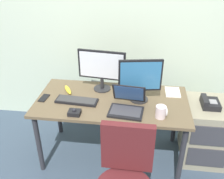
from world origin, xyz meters
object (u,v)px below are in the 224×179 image
object	(u,v)px
monitor_main	(102,68)
trackball_mouse	(74,112)
desk_phone	(210,103)
paper_notepad	(173,92)
keyboard	(77,101)
banana	(68,90)
coffee_mug	(161,112)
cell_phone	(44,98)
laptop	(127,105)
file_cabinet	(204,131)
monitor_side	(140,78)

from	to	relation	value
monitor_main	trackball_mouse	xyz separation A→B (m)	(-0.17, -0.50, -0.23)
monitor_main	trackball_mouse	distance (m)	0.57
desk_phone	monitor_main	xyz separation A→B (m)	(-1.09, 0.11, 0.27)
paper_notepad	keyboard	bearing A→B (deg)	-162.37
banana	desk_phone	bearing A→B (deg)	-0.57
coffee_mug	cell_phone	size ratio (longest dim) A/B	0.79
laptop	trackball_mouse	xyz separation A→B (m)	(-0.46, -0.14, -0.03)
file_cabinet	banana	distance (m)	1.50
file_cabinet	banana	world-z (taller)	banana
file_cabinet	laptop	bearing A→B (deg)	-161.97
keyboard	paper_notepad	distance (m)	0.99
monitor_side	keyboard	world-z (taller)	monitor_side
coffee_mug	cell_phone	xyz separation A→B (m)	(-1.14, 0.18, -0.05)
keyboard	laptop	xyz separation A→B (m)	(0.50, -0.07, 0.04)
desk_phone	banana	distance (m)	1.44
cell_phone	file_cabinet	bearing A→B (deg)	11.51
file_cabinet	keyboard	distance (m)	1.37
monitor_main	banana	size ratio (longest dim) A/B	2.59
keyboard	coffee_mug	xyz separation A→B (m)	(0.80, -0.16, 0.04)
desk_phone	monitor_side	xyz separation A→B (m)	(-0.69, -0.06, 0.26)
laptop	monitor_side	bearing A→B (deg)	60.62
desk_phone	laptop	bearing A→B (deg)	-162.86
keyboard	cell_phone	world-z (taller)	keyboard
monitor_side	coffee_mug	world-z (taller)	monitor_side
monitor_main	trackball_mouse	size ratio (longest dim) A/B	4.47
monitor_main	paper_notepad	xyz separation A→B (m)	(0.74, 0.02, -0.24)
trackball_mouse	coffee_mug	distance (m)	0.77
file_cabinet	banana	size ratio (longest dim) A/B	3.42
file_cabinet	banana	bearing A→B (deg)	-179.91
laptop	coffee_mug	bearing A→B (deg)	-15.59
desk_phone	banana	bearing A→B (deg)	179.43
laptop	paper_notepad	distance (m)	0.58
keyboard	paper_notepad	size ratio (longest dim) A/B	2.01
monitor_main	keyboard	distance (m)	0.42
laptop	trackball_mouse	size ratio (longest dim) A/B	3.12
file_cabinet	cell_phone	world-z (taller)	cell_phone
banana	cell_phone	bearing A→B (deg)	-140.28
monitor_main	trackball_mouse	bearing A→B (deg)	-109.10
paper_notepad	banana	distance (m)	1.09
coffee_mug	paper_notepad	distance (m)	0.48
trackball_mouse	file_cabinet	bearing A→B (deg)	17.64
file_cabinet	paper_notepad	xyz separation A→B (m)	(-0.36, 0.11, 0.39)
desk_phone	monitor_main	bearing A→B (deg)	174.27
desk_phone	monitor_side	bearing A→B (deg)	-175.09
monitor_side	paper_notepad	size ratio (longest dim) A/B	2.05
monitor_main	banana	bearing A→B (deg)	-164.63
desk_phone	monitor_side	size ratio (longest dim) A/B	0.47
trackball_mouse	laptop	bearing A→B (deg)	16.97
desk_phone	keyboard	distance (m)	1.31
trackball_mouse	banana	xyz separation A→B (m)	(-0.17, 0.40, -0.00)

